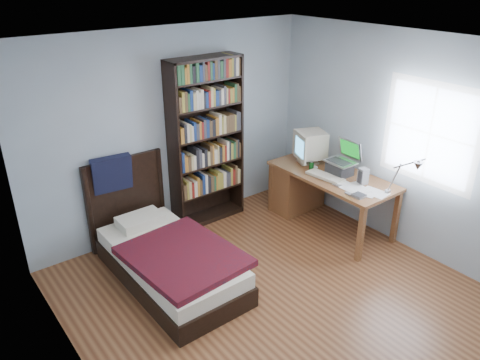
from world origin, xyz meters
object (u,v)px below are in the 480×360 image
(laptop, at_px, (341,165))
(desk_lamp, at_px, (413,169))
(soda_can, at_px, (311,166))
(bookshelf, at_px, (206,143))
(desk, at_px, (305,184))
(speaker, at_px, (363,176))
(bed, at_px, (166,255))
(crt_monitor, at_px, (309,145))
(keyboard, at_px, (325,176))

(laptop, xyz_separation_m, desk_lamp, (-0.07, -1.01, 0.33))
(soda_can, distance_m, bookshelf, 1.36)
(desk, bearing_deg, laptop, -81.50)
(speaker, xyz_separation_m, bed, (-2.29, 0.73, -0.57))
(desk_lamp, distance_m, speaker, 0.75)
(desk_lamp, xyz_separation_m, soda_can, (-0.11, 1.33, -0.39))
(desk_lamp, bearing_deg, soda_can, 94.81)
(bookshelf, bearing_deg, crt_monitor, -29.52)
(laptop, height_order, speaker, laptop)
(laptop, relative_size, bookshelf, 0.20)
(speaker, xyz_separation_m, soda_can, (-0.18, 0.67, -0.04))
(keyboard, bearing_deg, bed, 163.94)
(soda_can, height_order, bookshelf, bookshelf)
(desk_lamp, xyz_separation_m, bookshelf, (-1.14, 2.18, -0.10))
(crt_monitor, distance_m, keyboard, 0.55)
(desk_lamp, relative_size, keyboard, 1.16)
(laptop, distance_m, soda_can, 0.37)
(crt_monitor, bearing_deg, bed, -176.59)
(crt_monitor, relative_size, desk_lamp, 0.89)
(soda_can, height_order, bed, bed)
(desk, relative_size, speaker, 8.32)
(desk, xyz_separation_m, bookshelf, (-1.13, 0.66, 0.65))
(crt_monitor, xyz_separation_m, bed, (-2.25, -0.13, -0.71))
(bed, bearing_deg, soda_can, -1.49)
(crt_monitor, relative_size, keyboard, 1.03)
(crt_monitor, height_order, keyboard, crt_monitor)
(bed, bearing_deg, laptop, -9.34)
(keyboard, height_order, soda_can, soda_can)
(keyboard, height_order, bed, bed)
(bed, bearing_deg, desk_lamp, -32.01)
(keyboard, bearing_deg, desk_lamp, -88.30)
(desk, bearing_deg, speaker, -85.11)
(crt_monitor, relative_size, speaker, 2.49)
(soda_can, bearing_deg, keyboard, -98.86)
(desk, relative_size, crt_monitor, 3.34)
(desk, bearing_deg, bookshelf, 149.82)
(desk, relative_size, desk_lamp, 2.96)
(soda_can, relative_size, bookshelf, 0.05)
(keyboard, height_order, bookshelf, bookshelf)
(desk, distance_m, speaker, 0.96)
(desk_lamp, relative_size, bookshelf, 0.26)
(desk_lamp, relative_size, speaker, 2.81)
(desk, height_order, desk_lamp, desk_lamp)
(desk_lamp, xyz_separation_m, bed, (-2.22, 1.39, -0.91))
(crt_monitor, distance_m, speaker, 0.87)
(desk, height_order, bookshelf, bookshelf)
(desk, bearing_deg, keyboard, -107.38)
(desk_lamp, height_order, soda_can, desk_lamp)
(bookshelf, bearing_deg, desk, -30.18)
(desk_lamp, xyz_separation_m, keyboard, (-0.16, 1.05, -0.43))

